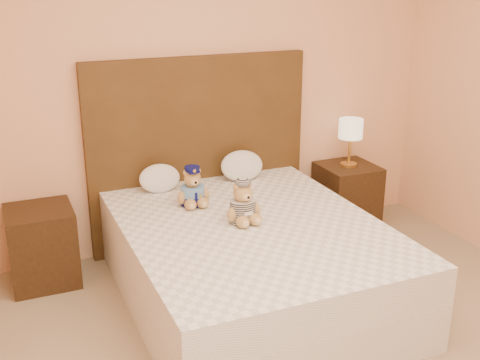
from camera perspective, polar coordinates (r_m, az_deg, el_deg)
name	(u,v)px	position (r m, az deg, el deg)	size (l,w,h in m)	color
room_walls	(318,36)	(2.93, 7.43, 13.37)	(4.04, 4.52, 2.72)	#F4B285
bed	(252,262)	(4.01, 1.11, -7.78)	(1.60, 2.00, 0.55)	white
headboard	(199,153)	(4.71, -3.90, 2.58)	(1.75, 0.08, 1.50)	#4D3417
nightstand_left	(42,246)	(4.45, -18.24, -5.96)	(0.45, 0.45, 0.55)	#352210
nightstand_right	(347,196)	(5.22, 10.07, -1.51)	(0.45, 0.45, 0.55)	#352210
lamp	(351,131)	(5.05, 10.44, 4.59)	(0.20, 0.20, 0.40)	gold
teddy_police	(193,186)	(4.17, -4.52, -0.59)	(0.24, 0.23, 0.28)	#A97D41
teddy_prisoner	(243,202)	(3.87, 0.26, -2.10)	(0.25, 0.24, 0.28)	#A97D41
pillow_left	(160,177)	(4.47, -7.63, 0.28)	(0.31, 0.20, 0.22)	white
pillow_right	(242,164)	(4.67, 0.18, 1.49)	(0.35, 0.23, 0.25)	white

